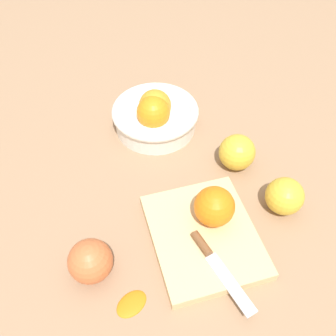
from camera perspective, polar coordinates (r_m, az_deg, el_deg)
ground_plane at (r=0.72m, az=-0.55°, el=-3.56°), size 2.40×2.40×0.00m
bowl at (r=0.82m, az=-1.95°, el=8.03°), size 0.19×0.19×0.10m
cutting_board at (r=0.66m, az=5.38°, el=-10.16°), size 0.23×0.21×0.02m
orange_on_board at (r=0.64m, az=6.99°, el=-5.78°), size 0.07×0.07×0.07m
knife at (r=0.62m, az=6.94°, el=-13.58°), size 0.16×0.03×0.01m
apple_front_right at (r=0.62m, az=-11.62°, el=-13.58°), size 0.07×0.07×0.07m
apple_back_right at (r=0.71m, az=17.16°, el=-4.07°), size 0.07×0.07×0.07m
apple_back_center at (r=0.75m, az=10.41°, el=2.28°), size 0.07×0.07×0.07m
citrus_peel at (r=0.62m, az=-5.54°, el=-19.58°), size 0.05×0.06×0.01m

